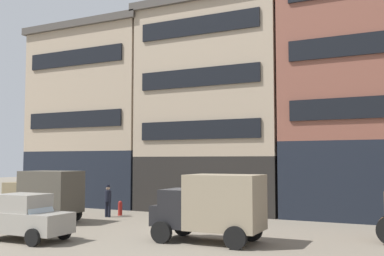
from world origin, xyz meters
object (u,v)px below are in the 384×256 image
(sedan_parked_curb, at_px, (25,217))
(fire_hydrant_curbside, at_px, (120,208))
(delivery_truck_near, at_px, (42,194))
(delivery_truck_far, at_px, (211,205))
(pedestrian_officer, at_px, (108,199))

(sedan_parked_curb, bearing_deg, fire_hydrant_curbside, 99.47)
(sedan_parked_curb, bearing_deg, delivery_truck_near, 128.07)
(delivery_truck_far, height_order, fire_hydrant_curbside, delivery_truck_far)
(delivery_truck_near, xyz_separation_m, delivery_truck_far, (10.18, -1.45, 0.00))
(delivery_truck_near, relative_size, sedan_parked_curb, 1.19)
(delivery_truck_far, relative_size, fire_hydrant_curbside, 5.28)
(pedestrian_officer, bearing_deg, delivery_truck_far, -28.91)
(delivery_truck_far, height_order, sedan_parked_curb, delivery_truck_far)
(delivery_truck_near, distance_m, pedestrian_officer, 3.68)
(sedan_parked_curb, height_order, pedestrian_officer, sedan_parked_curb)
(delivery_truck_far, bearing_deg, sedan_parked_curb, -157.08)
(delivery_truck_far, distance_m, fire_hydrant_curbside, 9.95)
(delivery_truck_far, xyz_separation_m, pedestrian_officer, (-8.37, 4.62, -0.44))
(delivery_truck_far, height_order, pedestrian_officer, delivery_truck_far)
(sedan_parked_curb, distance_m, fire_hydrant_curbside, 8.56)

